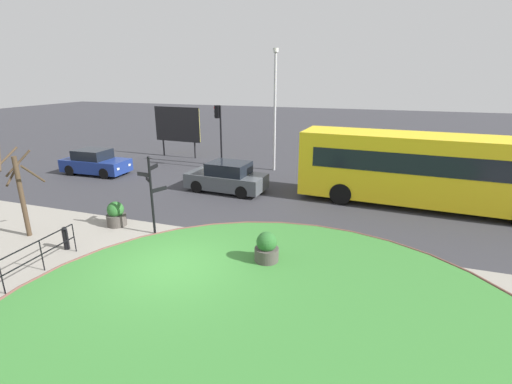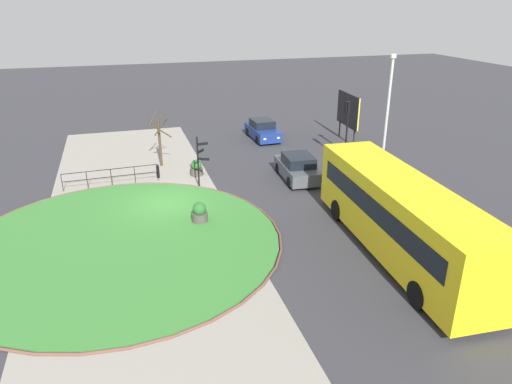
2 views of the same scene
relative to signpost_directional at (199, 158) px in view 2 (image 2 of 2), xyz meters
name	(u,v)px [view 2 (image 2 of 2)]	position (x,y,z in m)	size (l,w,h in m)	color
ground	(167,205)	(2.10, -2.17, -1.73)	(120.00, 120.00, 0.00)	#333338
sidewalk_paving	(138,208)	(2.10, -3.69, -1.72)	(32.00, 8.98, 0.02)	gray
grass_island	(121,242)	(5.76, -4.64, -1.68)	(14.11, 14.11, 0.10)	#387A33
grass_kerb_ring	(121,242)	(5.76, -4.64, -1.67)	(14.42, 14.42, 0.11)	brown
signpost_directional	(199,158)	(0.00, 0.00, 0.00)	(0.86, 0.67, 3.01)	black
bollard_foreground	(158,171)	(-2.08, -2.20, -1.30)	(0.19, 0.19, 0.85)	black
railing_grass_edge	(111,175)	(-1.54, -4.92, -1.05)	(0.24, 5.36, 1.04)	black
bus_yellow	(400,216)	(10.00, 6.62, 0.02)	(11.54, 3.21, 3.26)	yellow
car_near_lane	(263,130)	(-8.47, 6.45, -1.04)	(4.04, 1.91, 1.50)	navy
car_far_lane	(298,168)	(0.49, 5.84, -1.02)	(4.18, 2.09, 1.54)	#474C51
traffic_light_near	(347,118)	(-1.85, 10.11, 1.19)	(0.49, 0.28, 4.00)	black
lamppost_tall	(387,113)	(1.54, 10.90, 2.19)	(0.32, 0.32, 7.26)	#B7B7BC
billboard_left	(348,111)	(-6.20, 12.46, 0.59)	(3.71, 0.37, 3.61)	black
planter_near_signpost	(200,214)	(4.74, -0.89, -1.24)	(0.77, 0.77, 1.07)	#47423D
planter_kerbside	(196,168)	(-1.85, 0.11, -1.27)	(0.76, 0.76, 1.01)	#47423D
street_tree_bare	(160,138)	(-4.35, -1.76, 0.13)	(1.45, 1.40, 3.53)	#423323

